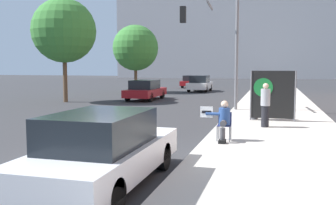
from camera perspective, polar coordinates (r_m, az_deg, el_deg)
The scene contains 13 objects.
ground_plane at distance 10.04m, azimuth -8.21°, elevation -8.35°, with size 160.00×160.00×0.00m, color #303033.
sidewalk_curb at distance 24.03m, azimuth 16.06°, elevation -0.22°, with size 4.48×90.00×0.17m, color #B7B2A8.
seated_protester at distance 11.33m, azimuth 8.43°, elevation -2.58°, with size 0.92×0.77×1.21m.
jogger_on_sidewalk at distance 14.20m, azimuth 14.61°, elevation -0.35°, with size 0.34×0.34×1.62m.
pedestrian_behind at distance 16.15m, azimuth 13.09°, elevation 0.81°, with size 0.34×0.34×1.84m.
protest_banner at distance 15.87m, azimuth 15.62°, elevation 1.17°, with size 1.81×0.06×2.06m.
traffic_light_pole at distance 19.73m, azimuth 7.34°, elevation 10.07°, with size 3.02×2.79×5.64m.
parked_car_curbside at distance 7.62m, azimuth -9.87°, elevation -7.07°, with size 1.84×4.59×1.51m.
car_on_road_nearest at distance 26.80m, azimuth -3.47°, elevation 1.92°, with size 1.87×4.53×1.43m.
car_on_road_midblock at distance 35.99m, azimuth 4.88°, elevation 2.90°, with size 1.84×4.26×1.53m.
car_on_road_distant at distance 42.84m, azimuth 3.63°, elevation 3.24°, with size 1.74×4.74×1.38m.
street_tree_near_curb at distance 26.17m, azimuth -15.58°, elevation 10.49°, with size 4.25×4.25×6.89m.
street_tree_midblock at distance 34.48m, azimuth -4.98°, elevation 8.29°, with size 4.15×4.15×6.15m.
Camera 1 is at (3.96, -8.91, 2.40)m, focal length 40.00 mm.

